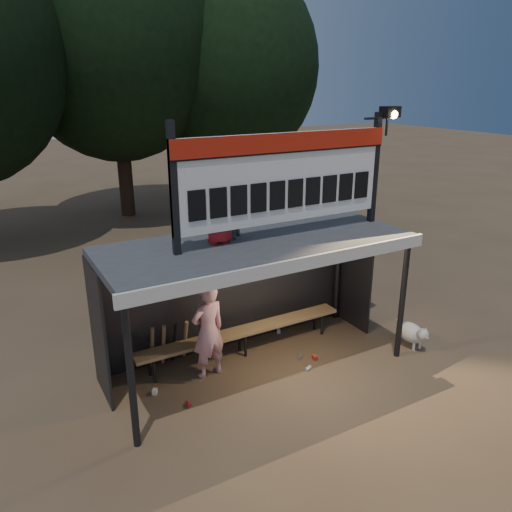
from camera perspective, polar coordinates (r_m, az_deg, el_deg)
The scene contains 12 objects.
ground at distance 8.90m, azimuth 0.15°, elevation -12.60°, with size 80.00×80.00×0.00m, color #4E3A27.
player at distance 8.33m, azimuth -5.49°, elevation -8.52°, with size 0.60×0.40×1.65m, color white.
child_a at distance 7.92m, azimuth -3.06°, elevation 5.21°, with size 0.44×0.35×0.91m, color slate.
child_b at distance 7.67m, azimuth -4.34°, elevation 5.35°, with size 0.53×0.34×1.08m, color #B01B1F.
dugout_shelter at distance 8.27m, azimuth -0.68°, elevation -0.89°, with size 5.10×2.08×2.32m.
scoreboard_assembly at distance 7.95m, azimuth 3.74°, elevation 9.29°, with size 4.10×0.27×1.99m.
bench at distance 9.10m, azimuth -1.58°, elevation -8.68°, with size 4.00×0.35×0.48m.
tree_mid at distance 18.73m, azimuth -16.02°, elevation 23.14°, with size 7.22×7.22×10.36m.
tree_right at distance 19.17m, azimuth -2.49°, elevation 20.77°, with size 6.08×6.08×8.72m.
dog at distance 9.84m, azimuth 17.42°, elevation -8.37°, with size 0.36×0.81×0.49m.
bats at distance 8.88m, azimuth -9.92°, elevation -9.79°, with size 0.67×0.35×0.84m.
litter at distance 8.87m, azimuth 0.56°, elevation -12.44°, with size 2.93×1.51×0.08m.
Camera 1 is at (-3.73, -6.57, 4.71)m, focal length 35.00 mm.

